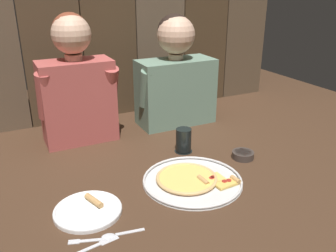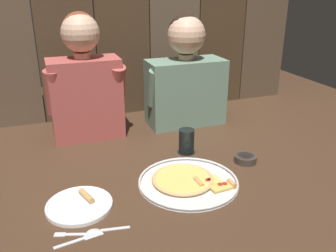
% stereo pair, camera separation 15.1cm
% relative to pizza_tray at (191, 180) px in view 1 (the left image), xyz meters
% --- Properties ---
extents(ground_plane, '(3.20, 3.20, 0.00)m').
position_rel_pizza_tray_xyz_m(ground_plane, '(-0.02, 0.08, -0.01)').
color(ground_plane, '#422B1C').
extents(pizza_tray, '(0.40, 0.40, 0.03)m').
position_rel_pizza_tray_xyz_m(pizza_tray, '(0.00, 0.00, 0.00)').
color(pizza_tray, silver).
rests_on(pizza_tray, ground).
extents(dinner_plate, '(0.24, 0.24, 0.03)m').
position_rel_pizza_tray_xyz_m(dinner_plate, '(-0.42, -0.02, -0.00)').
color(dinner_plate, white).
rests_on(dinner_plate, ground).
extents(drinking_glass, '(0.08, 0.08, 0.11)m').
position_rel_pizza_tray_xyz_m(drinking_glass, '(0.10, 0.26, 0.05)').
color(drinking_glass, black).
rests_on(drinking_glass, ground).
extents(dipping_bowl, '(0.10, 0.10, 0.03)m').
position_rel_pizza_tray_xyz_m(dipping_bowl, '(0.31, 0.08, 0.01)').
color(dipping_bowl, '#3D332D').
rests_on(dipping_bowl, ground).
extents(table_fork, '(0.13, 0.06, 0.01)m').
position_rel_pizza_tray_xyz_m(table_fork, '(-0.46, -0.17, -0.01)').
color(table_fork, silver).
rests_on(table_fork, ground).
extents(table_knife, '(0.16, 0.04, 0.01)m').
position_rel_pizza_tray_xyz_m(table_knife, '(-0.45, -0.20, -0.01)').
color(table_knife, silver).
rests_on(table_knife, ground).
extents(table_spoon, '(0.14, 0.04, 0.01)m').
position_rel_pizza_tray_xyz_m(table_spoon, '(-0.38, -0.18, -0.01)').
color(table_spoon, silver).
rests_on(table_spoon, ground).
extents(diner_left, '(0.38, 0.21, 0.62)m').
position_rel_pizza_tray_xyz_m(diner_left, '(-0.29, 0.61, 0.29)').
color(diner_left, '#AD4C47').
rests_on(diner_left, ground).
extents(diner_right, '(0.45, 0.21, 0.60)m').
position_rel_pizza_tray_xyz_m(diner_right, '(0.24, 0.61, 0.27)').
color(diner_right, slate).
rests_on(diner_right, ground).
extents(wooden_backdrop_wall, '(2.19, 0.03, 1.23)m').
position_rel_pizza_tray_xyz_m(wooden_backdrop_wall, '(-0.02, 0.90, 0.60)').
color(wooden_backdrop_wall, '#4F3D2B').
rests_on(wooden_backdrop_wall, ground).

